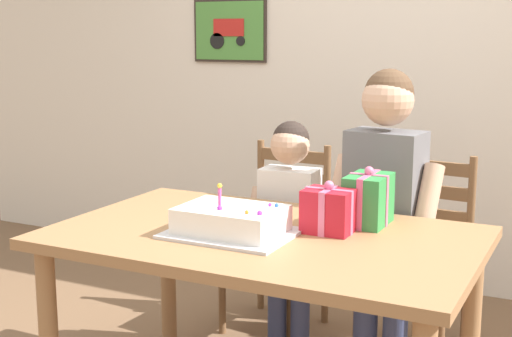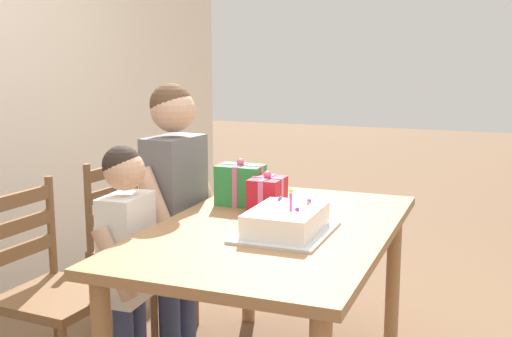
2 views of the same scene
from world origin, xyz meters
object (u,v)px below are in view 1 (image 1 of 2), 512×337
object	(u,v)px
dining_table	(264,257)
chair_left	(279,236)
child_younger	(289,215)
gift_box_beside_cake	(368,200)
child_older	(384,193)
birthday_cake	(231,222)
gift_box_red_large	(328,211)
chair_right	(418,255)

from	to	relation	value
dining_table	chair_left	size ratio (longest dim) A/B	1.65
child_younger	gift_box_beside_cake	bearing A→B (deg)	-35.28
gift_box_beside_cake	child_older	bearing A→B (deg)	95.86
gift_box_beside_cake	child_younger	size ratio (longest dim) A/B	0.21
dining_table	birthday_cake	bearing A→B (deg)	-137.96
birthday_cake	chair_left	xyz separation A→B (m)	(-0.26, 0.97, -0.34)
gift_box_red_large	child_older	world-z (taller)	child_older
gift_box_beside_cake	chair_left	world-z (taller)	gift_box_beside_cake
gift_box_red_large	chair_left	distance (m)	1.02
child_younger	chair_left	bearing A→B (deg)	122.63
chair_left	child_older	world-z (taller)	child_older
gift_box_beside_cake	chair_left	xyz separation A→B (m)	(-0.65, 0.61, -0.38)
gift_box_beside_cake	chair_left	distance (m)	0.97
gift_box_red_large	chair_right	bearing A→B (deg)	79.43
dining_table	chair_right	xyz separation A→B (m)	(0.35, 0.89, -0.19)
chair_right	child_older	size ratio (longest dim) A/B	0.70
gift_box_beside_cake	child_younger	world-z (taller)	child_younger
birthday_cake	dining_table	bearing A→B (deg)	42.04
gift_box_red_large	child_older	bearing A→B (deg)	83.16
gift_box_beside_cake	child_older	world-z (taller)	child_older
child_younger	chair_right	bearing A→B (deg)	28.14
gift_box_beside_cake	chair_left	bearing A→B (deg)	136.69
birthday_cake	chair_left	world-z (taller)	birthday_cake
chair_left	chair_right	size ratio (longest dim) A/B	1.00
child_older	child_younger	size ratio (longest dim) A/B	1.22
child_older	child_younger	world-z (taller)	child_older
gift_box_red_large	child_younger	world-z (taller)	child_younger
chair_right	child_younger	distance (m)	0.62
gift_box_beside_cake	birthday_cake	bearing A→B (deg)	-137.52
birthday_cake	chair_left	bearing A→B (deg)	104.85
birthday_cake	chair_left	distance (m)	1.05
dining_table	child_older	bearing A→B (deg)	66.29
gift_box_beside_cake	chair_right	distance (m)	0.72
gift_box_red_large	chair_right	size ratio (longest dim) A/B	0.21
child_younger	child_older	bearing A→B (deg)	-0.07
gift_box_beside_cake	child_older	xyz separation A→B (m)	(-0.03, 0.33, -0.04)
child_older	chair_right	bearing A→B (deg)	72.97
gift_box_red_large	chair_right	xyz separation A→B (m)	(0.15, 0.78, -0.37)
chair_right	child_younger	world-z (taller)	child_younger
gift_box_red_large	chair_left	size ratio (longest dim) A/B	0.21
chair_left	child_older	xyz separation A→B (m)	(0.61, -0.28, 0.34)
chair_right	child_older	distance (m)	0.45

